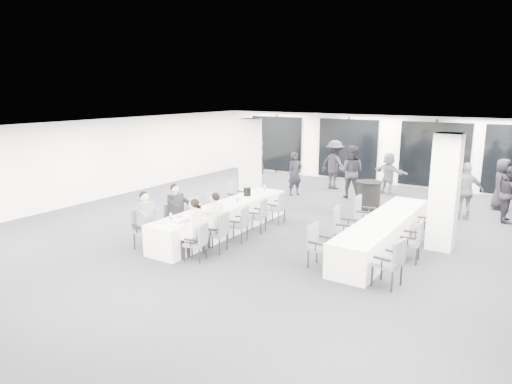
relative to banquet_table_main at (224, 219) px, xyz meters
The scene contains 43 objects.
room 2.89m from the banquet_table_main, 45.66° to the left, with size 14.04×16.04×2.84m.
column_left 4.52m from the banquet_table_main, 114.05° to the left, with size 0.60×0.60×2.80m, color silver.
column_right 5.61m from the banquet_table_main, 19.30° to the left, with size 0.60×0.60×2.80m, color silver.
banquet_table_main is the anchor object (origin of this frame).
banquet_table_side 4.17m from the banquet_table_main, 14.90° to the left, with size 0.90×5.00×0.75m, color white.
cocktail_table 4.58m from the banquet_table_main, 53.12° to the left, with size 0.78×0.78×1.09m.
chair_main_left_near 2.26m from the banquet_table_main, 111.73° to the right, with size 0.58×0.61×0.98m.
chair_main_left_second 1.34m from the banquet_table_main, 128.23° to the right, with size 0.48×0.53×0.89m.
chair_main_left_mid 0.85m from the banquet_table_main, 169.46° to the right, with size 0.52×0.55×0.87m.
chair_main_left_fourth 1.05m from the banquet_table_main, 142.43° to the left, with size 0.45×0.50×0.87m.
chair_main_left_far 1.93m from the banquet_table_main, 115.92° to the left, with size 0.54×0.60×1.02m.
chair_main_right_near 2.20m from the banquet_table_main, 68.02° to the right, with size 0.52×0.55×0.86m.
chair_main_right_second 1.55m from the banquet_table_main, 57.39° to the right, with size 0.55×0.59×0.95m.
chair_main_right_mid 0.93m from the banquet_table_main, 25.68° to the right, with size 0.54×0.57×0.89m.
chair_main_right_fourth 0.98m from the banquet_table_main, 30.88° to the left, with size 0.55×0.58×0.91m.
chair_main_right_far 1.72m from the banquet_table_main, 61.08° to the left, with size 0.50×0.54×0.92m.
chair_side_left_near 3.32m from the banquet_table_main, 15.38° to the right, with size 0.50×0.56×0.94m.
chair_side_left_mid 3.24m from the banquet_table_main, ahead, with size 0.60×0.64×1.03m.
chair_side_left_far 3.74m from the banquet_table_main, 31.13° to the left, with size 0.55×0.60×1.02m.
chair_side_right_near 4.99m from the banquet_table_main, 12.60° to the right, with size 0.56×0.60×0.98m.
chair_side_right_mid 4.90m from the banquet_table_main, ahead, with size 0.53×0.57×0.95m.
chair_side_right_far 5.25m from the banquet_table_main, 22.02° to the left, with size 0.56×0.59×0.94m.
seated_guest_a 2.26m from the banquet_table_main, 107.56° to the right, with size 0.50×0.38×1.44m.
seated_guest_b 1.32m from the banquet_table_main, 122.30° to the right, with size 0.50×0.38×1.44m.
seated_guest_c 2.21m from the banquet_table_main, 72.03° to the right, with size 0.50×0.38×1.44m.
seated_guest_d 1.54m from the banquet_table_main, 63.08° to the right, with size 0.50×0.38×1.44m.
standing_guest_a 5.06m from the banquet_table_main, 95.60° to the left, with size 0.66×0.53×1.80m, color black.
standing_guest_b 5.96m from the banquet_table_main, 76.76° to the left, with size 1.02×0.62×2.12m, color black.
standing_guest_c 6.88m from the banquet_table_main, 87.86° to the left, with size 1.39×0.71×2.15m, color black.
standing_guest_d 7.19m from the banquet_table_main, 42.79° to the left, with size 1.14×0.64×1.94m, color #595B60.
standing_guest_e 9.12m from the banquet_table_main, 48.46° to the left, with size 0.90×0.55×1.87m, color black.
standing_guest_f 7.48m from the banquet_table_main, 72.05° to the left, with size 1.61×0.62×1.75m, color #595B60.
standing_guest_g 7.44m from the banquet_table_main, 114.86° to the left, with size 0.69×0.56×1.90m, color black.
standing_guest_h 8.36m from the banquet_table_main, 39.82° to the left, with size 0.90×0.55×1.86m, color black.
ice_bucket_near 1.12m from the banquet_table_main, 93.39° to the right, with size 0.20×0.20×0.23m, color black.
ice_bucket_far 1.39m from the banquet_table_main, 94.12° to the left, with size 0.22×0.22×0.25m, color black.
water_bottle_a 1.96m from the banquet_table_main, 93.67° to the right, with size 0.06×0.06×0.20m, color silver.
water_bottle_b 0.66m from the banquet_table_main, 67.98° to the left, with size 0.07×0.07×0.21m, color silver.
water_bottle_c 2.07m from the banquet_table_main, 88.33° to the left, with size 0.07×0.07×0.21m, color silver.
plate_a 1.57m from the banquet_table_main, 97.22° to the right, with size 0.18×0.18×0.03m.
plate_b 1.94m from the banquet_table_main, 86.75° to the right, with size 0.21×0.21×0.03m.
plate_c 0.68m from the banquet_table_main, 77.59° to the right, with size 0.19×0.19×0.03m.
wine_glass 2.35m from the banquet_table_main, 83.49° to the right, with size 0.08×0.08×0.20m.
Camera 1 is at (6.15, -10.31, 3.76)m, focal length 32.00 mm.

